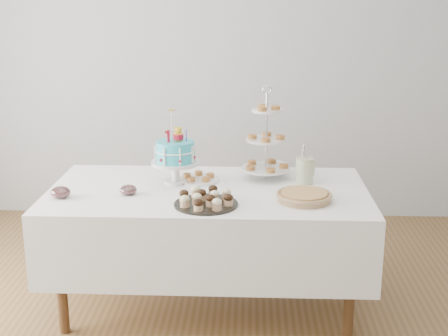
{
  "coord_description": "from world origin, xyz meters",
  "views": [
    {
      "loc": [
        0.25,
        -3.28,
        1.91
      ],
      "look_at": [
        0.1,
        0.3,
        0.9
      ],
      "focal_mm": 50.0,
      "sensor_mm": 36.0,
      "label": 1
    }
  ],
  "objects_px": {
    "birthday_cake": "(175,164)",
    "utensil_pitcher": "(305,170)",
    "cupcake_tray": "(206,198)",
    "tiered_stand": "(266,140)",
    "table": "(208,224)",
    "jam_bowl_b": "(61,192)",
    "pastry_plate": "(199,178)",
    "pie": "(304,196)",
    "jam_bowl_a": "(128,190)",
    "plate_stack": "(272,168)"
  },
  "relations": [
    {
      "from": "plate_stack",
      "to": "jam_bowl_a",
      "type": "height_order",
      "value": "plate_stack"
    },
    {
      "from": "cupcake_tray",
      "to": "tiered_stand",
      "type": "relative_size",
      "value": 0.6
    },
    {
      "from": "pie",
      "to": "plate_stack",
      "type": "distance_m",
      "value": 0.6
    },
    {
      "from": "cupcake_tray",
      "to": "jam_bowl_b",
      "type": "relative_size",
      "value": 3.14
    },
    {
      "from": "cupcake_tray",
      "to": "tiered_stand",
      "type": "distance_m",
      "value": 0.67
    },
    {
      "from": "tiered_stand",
      "to": "jam_bowl_b",
      "type": "distance_m",
      "value": 1.29
    },
    {
      "from": "tiered_stand",
      "to": "pastry_plate",
      "type": "distance_m",
      "value": 0.49
    },
    {
      "from": "cupcake_tray",
      "to": "utensil_pitcher",
      "type": "relative_size",
      "value": 1.46
    },
    {
      "from": "plate_stack",
      "to": "utensil_pitcher",
      "type": "relative_size",
      "value": 0.68
    },
    {
      "from": "birthday_cake",
      "to": "jam_bowl_a",
      "type": "bearing_deg",
      "value": -156.71
    },
    {
      "from": "plate_stack",
      "to": "pastry_plate",
      "type": "relative_size",
      "value": 0.63
    },
    {
      "from": "jam_bowl_a",
      "to": "jam_bowl_b",
      "type": "xyz_separation_m",
      "value": [
        -0.38,
        -0.07,
        0.0
      ]
    },
    {
      "from": "pastry_plate",
      "to": "jam_bowl_a",
      "type": "xyz_separation_m",
      "value": [
        -0.39,
        -0.3,
        0.01
      ]
    },
    {
      "from": "pie",
      "to": "pastry_plate",
      "type": "height_order",
      "value": "pie"
    },
    {
      "from": "jam_bowl_a",
      "to": "jam_bowl_b",
      "type": "relative_size",
      "value": 0.88
    },
    {
      "from": "birthday_cake",
      "to": "utensil_pitcher",
      "type": "relative_size",
      "value": 1.86
    },
    {
      "from": "tiered_stand",
      "to": "cupcake_tray",
      "type": "bearing_deg",
      "value": -122.44
    },
    {
      "from": "pie",
      "to": "jam_bowl_a",
      "type": "bearing_deg",
      "value": 176.15
    },
    {
      "from": "cupcake_tray",
      "to": "jam_bowl_b",
      "type": "height_order",
      "value": "cupcake_tray"
    },
    {
      "from": "tiered_stand",
      "to": "birthday_cake",
      "type": "bearing_deg",
      "value": -166.94
    },
    {
      "from": "birthday_cake",
      "to": "plate_stack",
      "type": "xyz_separation_m",
      "value": [
        0.61,
        0.27,
        -0.09
      ]
    },
    {
      "from": "cupcake_tray",
      "to": "pastry_plate",
      "type": "distance_m",
      "value": 0.48
    },
    {
      "from": "table",
      "to": "pie",
      "type": "bearing_deg",
      "value": -19.08
    },
    {
      "from": "birthday_cake",
      "to": "pastry_plate",
      "type": "height_order",
      "value": "birthday_cake"
    },
    {
      "from": "pie",
      "to": "plate_stack",
      "type": "relative_size",
      "value": 1.91
    },
    {
      "from": "cupcake_tray",
      "to": "tiered_stand",
      "type": "height_order",
      "value": "tiered_stand"
    },
    {
      "from": "birthday_cake",
      "to": "jam_bowl_a",
      "type": "xyz_separation_m",
      "value": [
        -0.25,
        -0.24,
        -0.1
      ]
    },
    {
      "from": "table",
      "to": "pastry_plate",
      "type": "height_order",
      "value": "pastry_plate"
    },
    {
      "from": "cupcake_tray",
      "to": "plate_stack",
      "type": "distance_m",
      "value": 0.78
    },
    {
      "from": "cupcake_tray",
      "to": "tiered_stand",
      "type": "bearing_deg",
      "value": 57.56
    },
    {
      "from": "tiered_stand",
      "to": "pastry_plate",
      "type": "height_order",
      "value": "tiered_stand"
    },
    {
      "from": "plate_stack",
      "to": "utensil_pitcher",
      "type": "distance_m",
      "value": 0.3
    },
    {
      "from": "pie",
      "to": "pastry_plate",
      "type": "relative_size",
      "value": 1.21
    },
    {
      "from": "table",
      "to": "jam_bowl_b",
      "type": "relative_size",
      "value": 16.77
    },
    {
      "from": "table",
      "to": "birthday_cake",
      "type": "relative_size",
      "value": 4.19
    },
    {
      "from": "pie",
      "to": "tiered_stand",
      "type": "relative_size",
      "value": 0.54
    },
    {
      "from": "tiered_stand",
      "to": "jam_bowl_a",
      "type": "relative_size",
      "value": 5.92
    },
    {
      "from": "birthday_cake",
      "to": "plate_stack",
      "type": "bearing_deg",
      "value": 3.09
    },
    {
      "from": "pie",
      "to": "jam_bowl_a",
      "type": "distance_m",
      "value": 1.02
    },
    {
      "from": "table",
      "to": "jam_bowl_b",
      "type": "height_order",
      "value": "jam_bowl_b"
    },
    {
      "from": "birthday_cake",
      "to": "cupcake_tray",
      "type": "distance_m",
      "value": 0.47
    },
    {
      "from": "pie",
      "to": "tiered_stand",
      "type": "xyz_separation_m",
      "value": [
        -0.21,
        0.44,
        0.22
      ]
    },
    {
      "from": "utensil_pitcher",
      "to": "plate_stack",
      "type": "bearing_deg",
      "value": 126.08
    },
    {
      "from": "pie",
      "to": "cupcake_tray",
      "type": "bearing_deg",
      "value": -169.77
    },
    {
      "from": "plate_stack",
      "to": "jam_bowl_b",
      "type": "xyz_separation_m",
      "value": [
        -1.24,
        -0.58,
        -0.0
      ]
    },
    {
      "from": "table",
      "to": "tiered_stand",
      "type": "height_order",
      "value": "tiered_stand"
    },
    {
      "from": "plate_stack",
      "to": "pastry_plate",
      "type": "xyz_separation_m",
      "value": [
        -0.47,
        -0.21,
        -0.02
      ]
    },
    {
      "from": "birthday_cake",
      "to": "pie",
      "type": "distance_m",
      "value": 0.83
    },
    {
      "from": "jam_bowl_b",
      "to": "utensil_pitcher",
      "type": "height_order",
      "value": "utensil_pitcher"
    },
    {
      "from": "pie",
      "to": "tiered_stand",
      "type": "bearing_deg",
      "value": 115.53
    }
  ]
}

